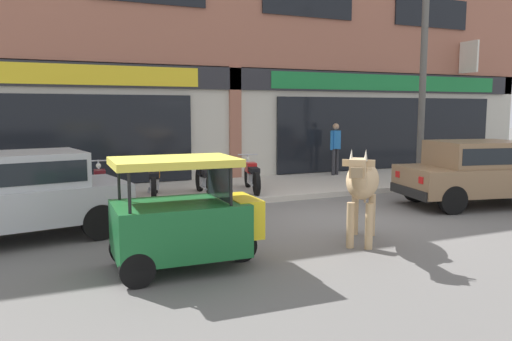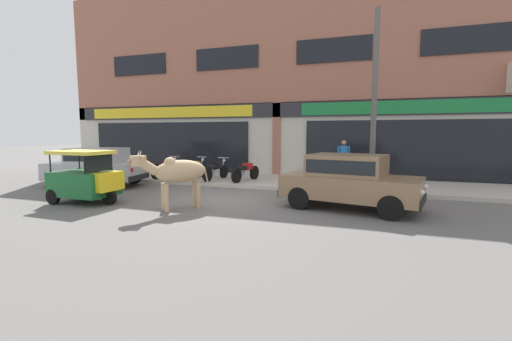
# 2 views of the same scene
# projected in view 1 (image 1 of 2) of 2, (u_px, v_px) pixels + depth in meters

# --- Properties ---
(ground_plane) EXTENTS (90.00, 90.00, 0.00)m
(ground_plane) POSITION_uv_depth(u_px,v_px,m) (341.00, 220.00, 9.81)
(ground_plane) COLOR #605E5B
(sidewalk) EXTENTS (19.00, 3.52, 0.13)m
(sidewalk) POSITION_uv_depth(u_px,v_px,m) (259.00, 188.00, 13.39)
(sidewalk) COLOR #B7AFA3
(sidewalk) RESTS_ON ground
(shop_building) EXTENTS (23.00, 1.40, 9.14)m
(shop_building) POSITION_uv_depth(u_px,v_px,m) (231.00, 35.00, 14.71)
(shop_building) COLOR #9E604C
(shop_building) RESTS_ON ground
(cow) EXTENTS (1.56, 1.78, 1.61)m
(cow) POSITION_uv_depth(u_px,v_px,m) (362.00, 182.00, 7.99)
(cow) COLOR tan
(cow) RESTS_ON ground
(car_0) EXTENTS (3.80, 2.20, 1.46)m
(car_0) POSITION_uv_depth(u_px,v_px,m) (18.00, 192.00, 8.19)
(car_0) COLOR black
(car_0) RESTS_ON ground
(car_1) EXTENTS (3.81, 2.26, 1.46)m
(car_1) POSITION_uv_depth(u_px,v_px,m) (479.00, 170.00, 11.16)
(car_1) COLOR black
(car_1) RESTS_ON ground
(auto_rickshaw) EXTENTS (2.01, 1.20, 1.52)m
(auto_rickshaw) POSITION_uv_depth(u_px,v_px,m) (184.00, 221.00, 6.74)
(auto_rickshaw) COLOR black
(auto_rickshaw) RESTS_ON ground
(motorcycle_0) EXTENTS (0.52, 1.81, 0.88)m
(motorcycle_0) POSITION_uv_depth(u_px,v_px,m) (100.00, 185.00, 10.90)
(motorcycle_0) COLOR black
(motorcycle_0) RESTS_ON sidewalk
(motorcycle_1) EXTENTS (0.69, 1.78, 0.88)m
(motorcycle_1) POSITION_uv_depth(u_px,v_px,m) (155.00, 181.00, 11.49)
(motorcycle_1) COLOR black
(motorcycle_1) RESTS_ON sidewalk
(motorcycle_2) EXTENTS (0.52, 1.81, 0.88)m
(motorcycle_2) POSITION_uv_depth(u_px,v_px,m) (205.00, 179.00, 11.83)
(motorcycle_2) COLOR black
(motorcycle_2) RESTS_ON sidewalk
(motorcycle_3) EXTENTS (0.67, 1.78, 0.88)m
(motorcycle_3) POSITION_uv_depth(u_px,v_px,m) (252.00, 176.00, 12.42)
(motorcycle_3) COLOR black
(motorcycle_3) RESTS_ON sidewalk
(pedestrian) EXTENTS (0.47, 0.32, 1.60)m
(pedestrian) POSITION_uv_depth(u_px,v_px,m) (336.00, 143.00, 15.41)
(pedestrian) COLOR #2D2D33
(pedestrian) RESTS_ON sidewalk
(utility_pole) EXTENTS (0.18, 0.18, 5.82)m
(utility_pole) POSITION_uv_depth(u_px,v_px,m) (423.00, 76.00, 13.38)
(utility_pole) COLOR #595651
(utility_pole) RESTS_ON sidewalk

